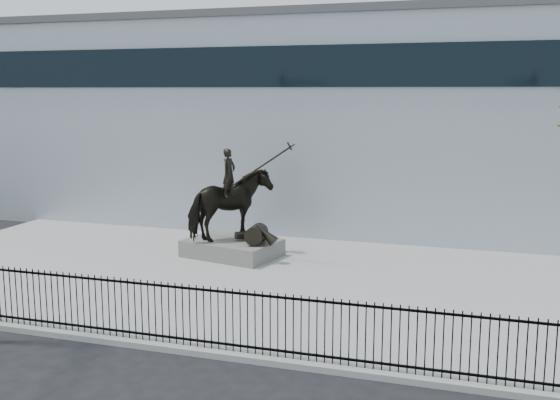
% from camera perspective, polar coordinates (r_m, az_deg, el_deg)
% --- Properties ---
extents(ground, '(120.00, 120.00, 0.00)m').
position_cam_1_polar(ground, '(14.31, -3.84, -15.64)').
color(ground, black).
rests_on(ground, ground).
extents(plaza, '(30.00, 12.00, 0.15)m').
position_cam_1_polar(plaza, '(20.53, 3.36, -7.49)').
color(plaza, '#9A9A97').
rests_on(plaza, ground).
extents(building, '(44.00, 14.00, 9.00)m').
position_cam_1_polar(building, '(32.43, 9.15, 6.63)').
color(building, '#AFB7BF').
rests_on(building, ground).
extents(picket_fence, '(22.10, 0.10, 1.50)m').
position_cam_1_polar(picket_fence, '(15.04, -2.11, -10.61)').
color(picket_fence, black).
rests_on(picket_fence, plaza).
extents(statue_plinth, '(3.60, 2.85, 0.60)m').
position_cam_1_polar(statue_plinth, '(23.76, -4.19, -4.20)').
color(statue_plinth, '#615F59').
rests_on(statue_plinth, plaza).
extents(equestrian_statue, '(4.00, 2.94, 3.47)m').
position_cam_1_polar(equestrian_statue, '(23.41, -4.11, -0.52)').
color(equestrian_statue, black).
rests_on(equestrian_statue, statue_plinth).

